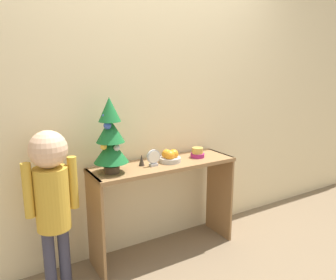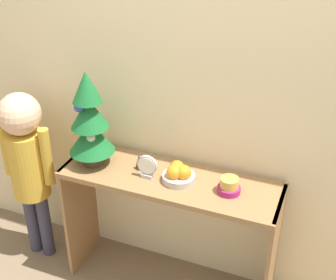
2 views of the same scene
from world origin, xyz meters
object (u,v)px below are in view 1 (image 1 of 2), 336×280
singing_bowl (198,153)px  figurine (142,160)px  desk_clock (154,158)px  fruit_bowl (170,157)px  mini_tree (110,137)px  child_figure (51,190)px

singing_bowl → figurine: 0.51m
desk_clock → figurine: bearing=142.9°
fruit_bowl → singing_bowl: size_ratio=1.47×
mini_tree → fruit_bowl: bearing=1.4°
desk_clock → singing_bowl: bearing=3.6°
mini_tree → figurine: (0.26, 0.04, -0.22)m
fruit_bowl → singing_bowl: bearing=0.1°
desk_clock → child_figure: 0.77m
mini_tree → child_figure: 0.53m
desk_clock → figurine: (-0.07, 0.06, -0.02)m
desk_clock → mini_tree: bearing=177.4°
figurine → child_figure: 0.70m
singing_bowl → desk_clock: 0.44m
child_figure → figurine: bearing=5.9°
fruit_bowl → singing_bowl: 0.27m
mini_tree → fruit_bowl: 0.55m
fruit_bowl → figurine: fruit_bowl is taller
fruit_bowl → desk_clock: 0.17m
child_figure → fruit_bowl: bearing=2.6°
mini_tree → figurine: bearing=9.0°
mini_tree → singing_bowl: 0.81m
desk_clock → child_figure: (-0.77, -0.02, -0.10)m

